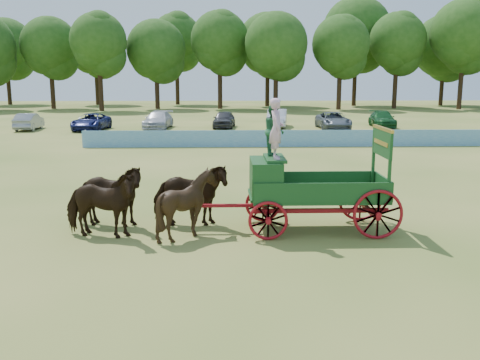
% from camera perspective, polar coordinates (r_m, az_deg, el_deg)
% --- Properties ---
extents(ground, '(160.00, 160.00, 0.00)m').
position_cam_1_polar(ground, '(16.77, 16.48, -4.66)').
color(ground, '#A29249').
rests_on(ground, ground).
extents(horse_lead_left, '(2.37, 1.43, 1.87)m').
position_cam_1_polar(horse_lead_left, '(15.17, -14.70, -2.57)').
color(horse_lead_left, black).
rests_on(horse_lead_left, ground).
extents(horse_lead_right, '(2.35, 1.37, 1.87)m').
position_cam_1_polar(horse_lead_right, '(16.22, -13.85, -1.65)').
color(horse_lead_right, black).
rests_on(horse_lead_right, ground).
extents(horse_wheel_left, '(1.75, 1.57, 1.87)m').
position_cam_1_polar(horse_wheel_left, '(14.82, -5.61, -2.57)').
color(horse_wheel_left, black).
rests_on(horse_wheel_left, ground).
extents(horse_wheel_right, '(2.24, 1.07, 1.87)m').
position_cam_1_polar(horse_wheel_right, '(15.89, -5.35, -1.64)').
color(horse_wheel_right, black).
rests_on(horse_wheel_right, ground).
extents(farm_dray, '(5.99, 2.00, 3.82)m').
position_cam_1_polar(farm_dray, '(15.32, 5.62, 0.50)').
color(farm_dray, maroon).
rests_on(farm_dray, ground).
extents(sponsor_banner, '(26.00, 0.08, 1.05)m').
position_cam_1_polar(sponsor_banner, '(33.80, 5.42, 4.44)').
color(sponsor_banner, '#1F6BAB').
rests_on(sponsor_banner, ground).
extents(parked_cars, '(36.71, 7.11, 1.53)m').
position_cam_1_polar(parked_cars, '(45.38, -4.62, 6.38)').
color(parked_cars, silver).
rests_on(parked_cars, ground).
extents(treeline, '(92.60, 23.23, 15.58)m').
position_cam_1_polar(treeline, '(75.15, 1.81, 14.55)').
color(treeline, '#382314').
rests_on(treeline, ground).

